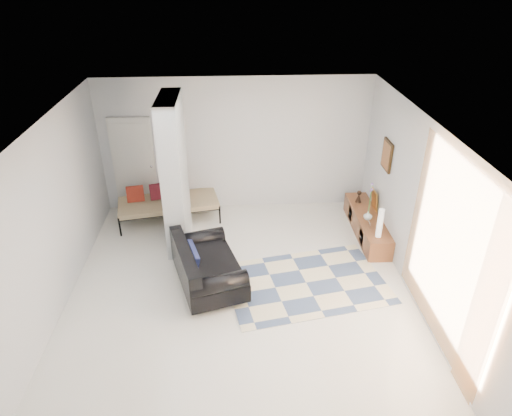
{
  "coord_description": "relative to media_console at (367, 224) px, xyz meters",
  "views": [
    {
      "loc": [
        -0.06,
        -5.81,
        4.8
      ],
      "look_at": [
        0.29,
        0.6,
        1.24
      ],
      "focal_mm": 32.0,
      "sensor_mm": 36.0,
      "label": 1
    }
  ],
  "objects": [
    {
      "name": "floor",
      "position": [
        -2.52,
        -1.7,
        -0.2
      ],
      "size": [
        6.0,
        6.0,
        0.0
      ],
      "primitive_type": "plane",
      "color": "silver",
      "rests_on": "ground"
    },
    {
      "name": "ceiling",
      "position": [
        -2.52,
        -1.7,
        2.6
      ],
      "size": [
        6.0,
        6.0,
        0.0
      ],
      "primitive_type": "plane",
      "rotation": [
        3.14,
        0.0,
        0.0
      ],
      "color": "white",
      "rests_on": "wall_back"
    },
    {
      "name": "wall_back",
      "position": [
        -2.52,
        1.3,
        1.2
      ],
      "size": [
        6.0,
        0.0,
        6.0
      ],
      "primitive_type": "plane",
      "rotation": [
        1.57,
        0.0,
        0.0
      ],
      "color": "silver",
      "rests_on": "ground"
    },
    {
      "name": "wall_front",
      "position": [
        -2.52,
        -4.7,
        1.2
      ],
      "size": [
        6.0,
        0.0,
        6.0
      ],
      "primitive_type": "plane",
      "rotation": [
        -1.57,
        0.0,
        0.0
      ],
      "color": "silver",
      "rests_on": "ground"
    },
    {
      "name": "wall_left",
      "position": [
        -5.27,
        -1.7,
        1.2
      ],
      "size": [
        0.0,
        6.0,
        6.0
      ],
      "primitive_type": "plane",
      "rotation": [
        1.57,
        0.0,
        1.57
      ],
      "color": "silver",
      "rests_on": "ground"
    },
    {
      "name": "wall_right",
      "position": [
        0.23,
        -1.7,
        1.2
      ],
      "size": [
        0.0,
        6.0,
        6.0
      ],
      "primitive_type": "plane",
      "rotation": [
        1.57,
        0.0,
        -1.57
      ],
      "color": "silver",
      "rests_on": "ground"
    },
    {
      "name": "partition_column",
      "position": [
        -3.62,
        -0.1,
        1.2
      ],
      "size": [
        0.35,
        1.2,
        2.8
      ],
      "primitive_type": "cube",
      "color": "#A6ABAE",
      "rests_on": "floor"
    },
    {
      "name": "hallway_door",
      "position": [
        -4.62,
        1.26,
        0.82
      ],
      "size": [
        0.85,
        0.06,
        2.04
      ],
      "primitive_type": "cube",
      "color": "silver",
      "rests_on": "floor"
    },
    {
      "name": "curtain",
      "position": [
        0.15,
        -2.85,
        1.25
      ],
      "size": [
        0.0,
        2.55,
        2.55
      ],
      "primitive_type": "plane",
      "rotation": [
        1.57,
        0.0,
        1.57
      ],
      "color": "orange",
      "rests_on": "wall_right"
    },
    {
      "name": "wall_art",
      "position": [
        0.2,
        -0.0,
        1.45
      ],
      "size": [
        0.04,
        0.45,
        0.55
      ],
      "primitive_type": "cube",
      "color": "#32200D",
      "rests_on": "wall_right"
    },
    {
      "name": "media_console",
      "position": [
        0.0,
        0.0,
        0.0
      ],
      "size": [
        0.45,
        1.98,
        0.8
      ],
      "color": "brown",
      "rests_on": "floor"
    },
    {
      "name": "loveseat",
      "position": [
        -3.09,
        -1.44,
        0.15
      ],
      "size": [
        1.35,
        1.8,
        0.76
      ],
      "rotation": [
        0.0,
        0.0,
        0.29
      ],
      "color": "silver",
      "rests_on": "floor"
    },
    {
      "name": "daybed",
      "position": [
        -3.95,
        0.76,
        0.2
      ],
      "size": [
        2.12,
        1.21,
        0.77
      ],
      "rotation": [
        0.0,
        0.0,
        0.19
      ],
      "color": "black",
      "rests_on": "floor"
    },
    {
      "name": "area_rug",
      "position": [
        -1.41,
        -1.5,
        -0.2
      ],
      "size": [
        2.87,
        2.19,
        0.01
      ],
      "primitive_type": "cube",
      "rotation": [
        0.0,
        0.0,
        0.19
      ],
      "color": "beige",
      "rests_on": "floor"
    },
    {
      "name": "cylinder_lamp",
      "position": [
        -0.02,
        -0.75,
        0.47
      ],
      "size": [
        0.1,
        0.1,
        0.55
      ],
      "primitive_type": "cylinder",
      "color": "white",
      "rests_on": "media_console"
    },
    {
      "name": "bronze_figurine",
      "position": [
        -0.05,
        0.56,
        0.32
      ],
      "size": [
        0.13,
        0.13,
        0.25
      ],
      "primitive_type": null,
      "rotation": [
        0.0,
        0.0,
        0.06
      ],
      "color": "black",
      "rests_on": "media_console"
    },
    {
      "name": "vase",
      "position": [
        -0.05,
        -0.15,
        0.28
      ],
      "size": [
        0.18,
        0.18,
        0.17
      ],
      "primitive_type": "imported",
      "rotation": [
        0.0,
        0.0,
        -0.09
      ],
      "color": "silver",
      "rests_on": "media_console"
    }
  ]
}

